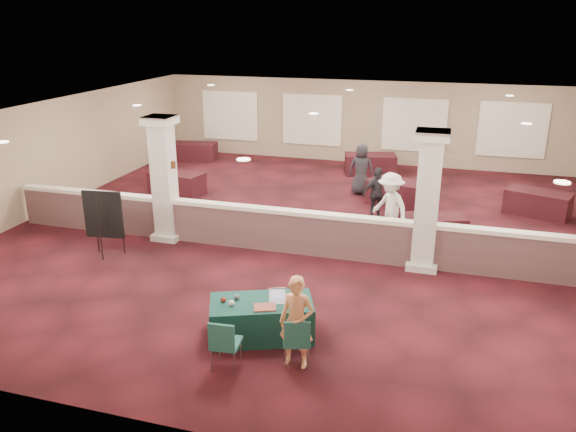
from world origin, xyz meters
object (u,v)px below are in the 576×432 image
(near_table, at_px, (262,319))
(woman, at_px, (297,322))
(far_table_front_center, at_px, (399,193))
(far_table_back_left, at_px, (195,151))
(attendee_c, at_px, (376,194))
(far_table_back_right, at_px, (538,203))
(far_table_front_left, at_px, (177,183))
(conf_chair_main, at_px, (297,338))
(far_table_back_center, at_px, (370,164))
(easel_board, at_px, (103,215))
(attendee_b, at_px, (390,207))
(far_table_front_right, at_px, (432,228))
(attendee_a, at_px, (163,158))
(conf_chair_side, at_px, (224,341))
(attendee_d, at_px, (361,169))

(near_table, bearing_deg, woman, -60.71)
(far_table_front_center, bearing_deg, far_table_back_left, 157.62)
(attendee_c, bearing_deg, far_table_back_right, -20.87)
(far_table_front_left, relative_size, attendee_c, 1.15)
(conf_chair_main, relative_size, far_table_back_center, 0.49)
(far_table_back_center, bearing_deg, woman, -87.17)
(easel_board, distance_m, woman, 6.40)
(easel_board, xyz_separation_m, attendee_c, (5.87, 4.46, -0.28))
(near_table, relative_size, attendee_b, 1.01)
(woman, height_order, far_table_front_right, woman)
(far_table_front_center, bearing_deg, woman, -94.80)
(conf_chair_main, relative_size, attendee_c, 0.59)
(far_table_front_left, xyz_separation_m, attendee_a, (-1.09, 1.15, 0.50))
(far_table_front_right, bearing_deg, attendee_c, 143.69)
(far_table_front_right, bearing_deg, attendee_a, 162.13)
(far_table_front_left, xyz_separation_m, attendee_c, (6.58, -0.65, 0.41))
(far_table_front_center, xyz_separation_m, far_table_back_right, (3.99, 0.20, -0.02))
(woman, bearing_deg, far_table_back_center, 94.34)
(near_table, distance_m, conf_chair_side, 1.19)
(conf_chair_main, xyz_separation_m, easel_board, (-5.62, 3.11, 0.51))
(easel_board, distance_m, far_table_front_left, 5.21)
(far_table_front_left, height_order, attendee_d, attendee_d)
(far_table_front_center, height_order, far_table_back_right, far_table_front_center)
(attendee_a, bearing_deg, attendee_b, -26.85)
(easel_board, bearing_deg, attendee_c, 30.49)
(easel_board, xyz_separation_m, far_table_back_right, (10.35, 6.16, -0.69))
(far_table_front_left, distance_m, far_table_back_right, 11.12)
(far_table_front_right, bearing_deg, far_table_back_center, 112.58)
(near_table, height_order, attendee_b, attendee_b)
(woman, distance_m, far_table_back_left, 14.74)
(near_table, relative_size, conf_chair_main, 2.04)
(far_table_back_center, bearing_deg, near_table, -91.13)
(easel_board, relative_size, far_table_front_left, 0.94)
(far_table_back_center, distance_m, attendee_b, 6.50)
(far_table_front_left, bearing_deg, attendee_b, -16.76)
(attendee_b, bearing_deg, attendee_c, 151.61)
(far_table_front_center, bearing_deg, far_table_front_right, -67.24)
(easel_board, xyz_separation_m, attendee_b, (6.42, 2.96, -0.14))
(far_table_front_right, relative_size, attendee_d, 0.99)
(near_table, distance_m, far_table_back_center, 11.67)
(easel_board, height_order, attendee_a, attendee_a)
(easel_board, height_order, far_table_front_right, easel_board)
(far_table_back_right, bearing_deg, conf_chair_main, -117.02)
(conf_chair_side, relative_size, attendee_c, 0.60)
(far_table_front_center, distance_m, far_table_front_right, 2.93)
(far_table_back_left, bearing_deg, conf_chair_main, -58.33)
(far_table_front_right, relative_size, attendee_a, 0.95)
(near_table, height_order, woman, woman)
(woman, height_order, far_table_front_left, woman)
(far_table_back_left, height_order, attendee_c, attendee_c)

